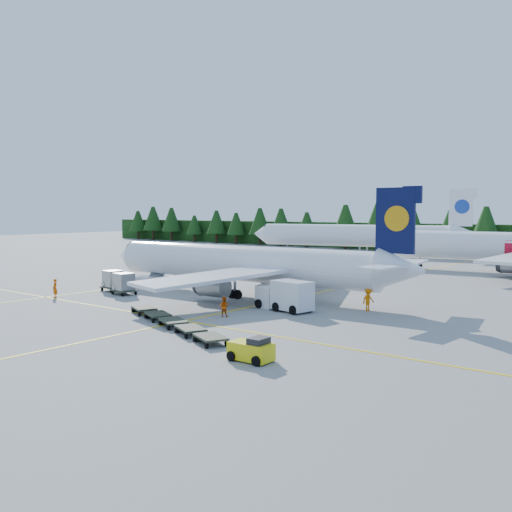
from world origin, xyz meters
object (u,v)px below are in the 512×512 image
Objects in this scene: airliner_navy at (234,264)px; baggage_tug at (252,350)px; airliner_red at (510,247)px; service_truck at (284,295)px; airstairs at (156,279)px.

airliner_navy reaches higher than baggage_tug.
airliner_red is 7.12× the size of service_truck.
service_truck is (20.62, -3.50, 0.44)m from airstairs.
service_truck is 17.41m from baggage_tug.
airstairs is at bearing -176.42° from airliner_navy.
airliner_navy is at bearing -118.70° from airliner_red.
airliner_navy is 42.98m from airliner_red.
airstairs reaches higher than baggage_tug.
baggage_tug is at bearing -56.09° from airstairs.
airliner_navy is 5.33× the size of airstairs.
airliner_navy is 27.11m from baggage_tug.
airliner_red reaches higher than airliner_navy.
airliner_navy is 6.35× the size of service_truck.
airliner_red is 5.97× the size of airstairs.
baggage_tug is (18.29, -19.85, -2.56)m from airliner_navy.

